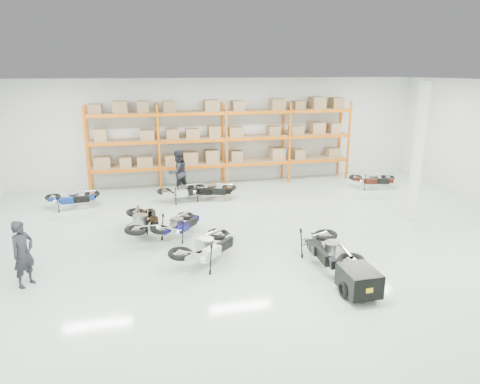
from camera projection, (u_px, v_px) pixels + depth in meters
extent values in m
plane|color=#ADC1B2|center=(267.00, 237.00, 12.82)|extent=(18.00, 18.00, 0.00)
plane|color=white|center=(270.00, 83.00, 11.58)|extent=(18.00, 18.00, 0.00)
plane|color=silver|center=(222.00, 131.00, 18.75)|extent=(18.00, 0.00, 18.00)
plane|color=silver|center=(422.00, 274.00, 5.65)|extent=(18.00, 0.00, 18.00)
cube|color=#D75B0B|center=(86.00, 152.00, 16.72)|extent=(0.08, 0.08, 3.50)
cube|color=#D75B0B|center=(89.00, 148.00, 17.56)|extent=(0.08, 0.08, 3.50)
cube|color=#D75B0B|center=(159.00, 149.00, 17.34)|extent=(0.08, 0.08, 3.50)
cube|color=#D75B0B|center=(158.00, 145.00, 18.18)|extent=(0.08, 0.08, 3.50)
cube|color=#D75B0B|center=(227.00, 146.00, 17.95)|extent=(0.08, 0.08, 3.50)
cube|color=#D75B0B|center=(222.00, 142.00, 18.79)|extent=(0.08, 0.08, 3.50)
cube|color=#D75B0B|center=(290.00, 143.00, 18.57)|extent=(0.08, 0.08, 3.50)
cube|color=#D75B0B|center=(283.00, 140.00, 19.41)|extent=(0.08, 0.08, 3.50)
cube|color=#D75B0B|center=(349.00, 141.00, 19.18)|extent=(0.08, 0.08, 3.50)
cube|color=#D75B0B|center=(340.00, 138.00, 20.02)|extent=(0.08, 0.08, 3.50)
cube|color=#D75B0B|center=(125.00, 171.00, 17.26)|extent=(2.70, 0.08, 0.12)
cube|color=#D75B0B|center=(125.00, 166.00, 18.11)|extent=(2.70, 0.08, 0.12)
cube|color=#9B7F50|center=(125.00, 167.00, 17.67)|extent=(2.68, 0.88, 0.02)
cube|color=#9B7F50|center=(125.00, 161.00, 17.60)|extent=(2.40, 0.70, 0.44)
cube|color=#D75B0B|center=(194.00, 167.00, 17.88)|extent=(2.70, 0.08, 0.12)
cube|color=#D75B0B|center=(191.00, 163.00, 18.72)|extent=(2.70, 0.08, 0.12)
cube|color=#9B7F50|center=(193.00, 163.00, 18.28)|extent=(2.68, 0.88, 0.02)
cube|color=#9B7F50|center=(192.00, 158.00, 18.22)|extent=(2.40, 0.70, 0.44)
cube|color=#D75B0B|center=(258.00, 164.00, 18.49)|extent=(2.70, 0.08, 0.12)
cube|color=#D75B0B|center=(253.00, 160.00, 19.34)|extent=(2.70, 0.08, 0.12)
cube|color=#9B7F50|center=(256.00, 160.00, 18.90)|extent=(2.68, 0.88, 0.02)
cube|color=#9B7F50|center=(256.00, 155.00, 18.83)|extent=(2.40, 0.70, 0.44)
cube|color=#D75B0B|center=(319.00, 161.00, 19.11)|extent=(2.70, 0.08, 0.12)
cube|color=#D75B0B|center=(311.00, 157.00, 19.95)|extent=(2.70, 0.08, 0.12)
cube|color=#9B7F50|center=(315.00, 158.00, 19.51)|extent=(2.68, 0.88, 0.02)
cube|color=#9B7F50|center=(315.00, 153.00, 19.45)|extent=(2.40, 0.70, 0.44)
cube|color=#D75B0B|center=(123.00, 144.00, 16.96)|extent=(2.70, 0.08, 0.12)
cube|color=#D75B0B|center=(124.00, 140.00, 17.80)|extent=(2.70, 0.08, 0.12)
cube|color=#9B7F50|center=(123.00, 140.00, 17.36)|extent=(2.68, 0.88, 0.02)
cube|color=#9B7F50|center=(123.00, 135.00, 17.30)|extent=(2.40, 0.70, 0.44)
cube|color=#D75B0B|center=(193.00, 141.00, 17.58)|extent=(2.70, 0.08, 0.12)
cube|color=#D75B0B|center=(191.00, 138.00, 18.42)|extent=(2.70, 0.08, 0.12)
cube|color=#9B7F50|center=(192.00, 138.00, 17.98)|extent=(2.68, 0.88, 0.02)
cube|color=#9B7F50|center=(192.00, 132.00, 17.91)|extent=(2.40, 0.70, 0.44)
cube|color=#D75B0B|center=(259.00, 139.00, 18.19)|extent=(2.70, 0.08, 0.12)
cube|color=#D75B0B|center=(253.00, 136.00, 19.03)|extent=(2.70, 0.08, 0.12)
cube|color=#9B7F50|center=(256.00, 136.00, 18.59)|extent=(2.68, 0.88, 0.02)
cube|color=#9B7F50|center=(256.00, 130.00, 18.53)|extent=(2.40, 0.70, 0.44)
cube|color=#D75B0B|center=(320.00, 137.00, 18.81)|extent=(2.70, 0.08, 0.12)
cube|color=#D75B0B|center=(312.00, 134.00, 19.65)|extent=(2.70, 0.08, 0.12)
cube|color=#9B7F50|center=(316.00, 133.00, 19.21)|extent=(2.68, 0.88, 0.02)
cube|color=#9B7F50|center=(316.00, 128.00, 19.14)|extent=(2.40, 0.70, 0.44)
cube|color=#D75B0B|center=(121.00, 116.00, 16.66)|extent=(2.70, 0.08, 0.12)
cube|color=#D75B0B|center=(121.00, 114.00, 17.50)|extent=(2.70, 0.08, 0.12)
cube|color=#9B7F50|center=(121.00, 113.00, 17.06)|extent=(2.68, 0.88, 0.02)
cube|color=#9B7F50|center=(121.00, 107.00, 16.99)|extent=(2.40, 0.70, 0.44)
cube|color=#D75B0B|center=(192.00, 114.00, 17.27)|extent=(2.70, 0.08, 0.12)
cube|color=#D75B0B|center=(190.00, 112.00, 18.11)|extent=(2.70, 0.08, 0.12)
cube|color=#9B7F50|center=(191.00, 111.00, 17.67)|extent=(2.68, 0.88, 0.02)
cube|color=#9B7F50|center=(191.00, 106.00, 17.61)|extent=(2.40, 0.70, 0.44)
cube|color=#D75B0B|center=(259.00, 113.00, 17.89)|extent=(2.70, 0.08, 0.12)
cube|color=#D75B0B|center=(253.00, 111.00, 18.73)|extent=(2.70, 0.08, 0.12)
cube|color=#9B7F50|center=(256.00, 110.00, 18.29)|extent=(2.68, 0.88, 0.02)
cube|color=#9B7F50|center=(256.00, 105.00, 18.22)|extent=(2.40, 0.70, 0.44)
cube|color=#D75B0B|center=(321.00, 111.00, 18.50)|extent=(2.70, 0.08, 0.12)
cube|color=#D75B0B|center=(313.00, 109.00, 19.34)|extent=(2.70, 0.08, 0.12)
cube|color=#9B7F50|center=(317.00, 109.00, 18.90)|extent=(2.68, 0.88, 0.02)
cube|color=#9B7F50|center=(317.00, 103.00, 18.84)|extent=(2.40, 0.70, 0.44)
cube|color=white|center=(418.00, 153.00, 13.81)|extent=(0.25, 0.25, 4.50)
cube|color=black|center=(359.00, 280.00, 9.40)|extent=(0.72, 0.91, 0.53)
cube|color=yellow|center=(370.00, 290.00, 8.97)|extent=(0.15, 0.02, 0.11)
torus|color=black|center=(343.00, 290.00, 9.37)|extent=(0.08, 0.37, 0.37)
torus|color=black|center=(373.00, 286.00, 9.53)|extent=(0.08, 0.37, 0.37)
cylinder|color=black|center=(346.00, 266.00, 9.97)|extent=(0.04, 0.86, 0.04)
imported|color=black|center=(23.00, 254.00, 9.76)|extent=(0.64, 0.69, 1.59)
imported|color=black|center=(178.00, 172.00, 17.02)|extent=(1.09, 1.01, 1.79)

